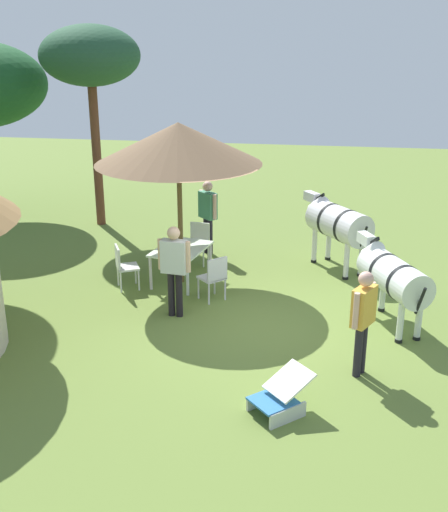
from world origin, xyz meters
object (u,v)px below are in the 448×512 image
patio_dining_table (181,252)px  patio_chair_east_end (214,276)px  patio_chair_near_lawn (199,240)px  standing_watcher (363,314)px  guest_beside_umbrella (174,263)px  shade_umbrella (178,143)px  zebra_by_umbrella (337,223)px  zebra_nearest_camera (392,276)px  striped_lounge_chair (279,396)px  patio_chair_near_hut (123,264)px  acacia_tree_far_lawn (90,58)px  guest_behind_table (208,211)px

patio_dining_table → patio_chair_east_end: 1.20m
patio_chair_east_end → patio_chair_near_lawn: bearing=64.5°
standing_watcher → guest_beside_umbrella: bearing=92.3°
patio_chair_east_end → standing_watcher: 3.59m
shade_umbrella → guest_beside_umbrella: shade_umbrella is taller
shade_umbrella → zebra_by_umbrella: size_ratio=1.76×
guest_beside_umbrella → zebra_nearest_camera: (0.22, -3.82, -0.10)m
standing_watcher → striped_lounge_chair: bearing=165.7°
patio_chair_east_end → zebra_nearest_camera: bearing=-54.0°
striped_lounge_chair → zebra_nearest_camera: bearing=-71.9°
shade_umbrella → patio_chair_east_end: size_ratio=3.65×
patio_chair_near_hut → guest_beside_umbrella: guest_beside_umbrella is taller
standing_watcher → acacia_tree_far_lawn: acacia_tree_far_lawn is taller
patio_chair_near_hut → guest_beside_umbrella: bearing=23.8°
guest_behind_table → striped_lounge_chair: 6.64m
guest_behind_table → standing_watcher: guest_behind_table is taller
patio_chair_near_hut → standing_watcher: (-2.71, -4.54, 0.49)m
patio_dining_table → acacia_tree_far_lawn: size_ratio=0.29×
guest_beside_umbrella → guest_behind_table: guest_behind_table is taller
zebra_by_umbrella → patio_chair_near_lawn: bearing=145.2°
acacia_tree_far_lawn → striped_lounge_chair: bearing=-146.6°
zebra_by_umbrella → shade_umbrella: bearing=165.4°
zebra_nearest_camera → patio_chair_near_hut: bearing=145.5°
guest_beside_umbrella → acacia_tree_far_lawn: bearing=-51.8°
striped_lounge_chair → zebra_nearest_camera: size_ratio=0.46×
patio_chair_near_hut → acacia_tree_far_lawn: size_ratio=0.18×
patio_chair_near_lawn → patio_chair_near_hut: bearing=61.4°
patio_chair_near_lawn → striped_lounge_chair: 6.04m
standing_watcher → acacia_tree_far_lawn: 10.01m
patio_dining_table → patio_chair_east_end: size_ratio=1.64×
shade_umbrella → guest_behind_table: (1.81, -0.24, -1.85)m
patio_chair_near_hut → patio_chair_east_end: (-0.33, -1.90, 0.00)m
standing_watcher → zebra_by_umbrella: bearing=32.7°
shade_umbrella → patio_dining_table: 2.22m
standing_watcher → zebra_nearest_camera: size_ratio=0.80×
patio_chair_near_lawn → striped_lounge_chair: (-5.62, -2.20, -0.27)m
guest_beside_umbrella → zebra_by_umbrella: (2.90, -2.91, 0.01)m
patio_chair_near_hut → striped_lounge_chair: 5.20m
patio_dining_table → standing_watcher: (-3.23, -3.47, 0.35)m
patio_chair_near_hut → standing_watcher: bearing=33.1°
patio_dining_table → striped_lounge_chair: size_ratio=1.54×
patio_chair_near_hut → guest_behind_table: (2.34, -1.31, 0.51)m
shade_umbrella → acacia_tree_far_lawn: bearing=39.3°
guest_behind_table → shade_umbrella: bearing=126.2°
patio_chair_near_lawn → guest_beside_umbrella: 2.86m
patio_chair_east_end → acacia_tree_far_lawn: (4.53, 3.83, 3.75)m
patio_chair_east_end → zebra_nearest_camera: size_ratio=0.43×
striped_lounge_chair → zebra_nearest_camera: (3.03, -1.73, 0.67)m
patio_chair_near_hut → guest_behind_table: guest_behind_table is taller
patio_dining_table → guest_behind_table: size_ratio=0.86×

